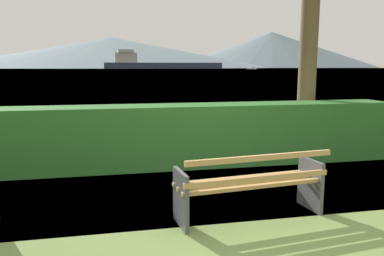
{
  "coord_description": "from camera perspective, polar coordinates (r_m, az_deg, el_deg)",
  "views": [
    {
      "loc": [
        -1.64,
        -4.39,
        1.89
      ],
      "look_at": [
        0.0,
        3.51,
        0.58
      ],
      "focal_mm": 35.72,
      "sensor_mm": 36.0,
      "label": 1
    }
  ],
  "objects": [
    {
      "name": "cargo_ship_large",
      "position": [
        311.4,
        -5.59,
        9.57
      ],
      "size": [
        94.27,
        15.19,
        14.77
      ],
      "color": "#2D384C",
      "rests_on": "water_surface"
    },
    {
      "name": "park_bench",
      "position": [
        4.85,
        8.8,
        -8.39
      ],
      "size": [
        1.93,
        0.78,
        0.87
      ],
      "color": "tan",
      "rests_on": "ground_plane"
    },
    {
      "name": "water_surface",
      "position": [
        314.23,
        -11.59,
        8.67
      ],
      "size": [
        620.0,
        620.0,
        0.0
      ],
      "primitive_type": "plane",
      "color": "#6B8EA3",
      "rests_on": "ground_plane"
    },
    {
      "name": "ground_plane",
      "position": [
        5.05,
        8.35,
        -12.86
      ],
      "size": [
        1400.0,
        1400.0,
        0.0
      ],
      "primitive_type": "plane",
      "color": "olive"
    },
    {
      "name": "distant_hills",
      "position": [
        585.91,
        -15.13,
        11.24
      ],
      "size": [
        887.38,
        466.91,
        58.39
      ],
      "color": "slate",
      "rests_on": "ground_plane"
    },
    {
      "name": "fishing_boat_near",
      "position": [
        267.26,
        8.91,
        8.79
      ],
      "size": [
        8.31,
        6.08,
        1.38
      ],
      "color": "silver",
      "rests_on": "water_surface"
    },
    {
      "name": "hedge_row",
      "position": [
        7.36,
        1.34,
        -1.01
      ],
      "size": [
        7.73,
        0.81,
        1.17
      ],
      "primitive_type": "cube",
      "color": "#2D6B28",
      "rests_on": "ground_plane"
    }
  ]
}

